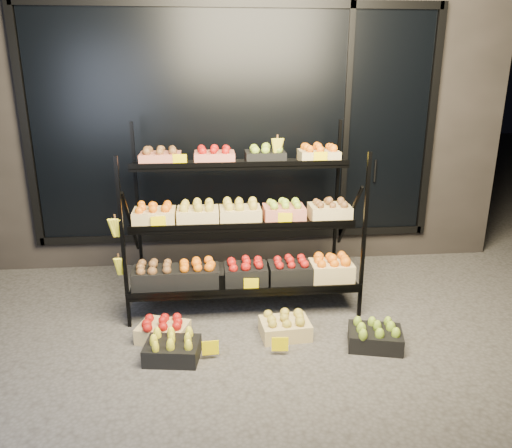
{
  "coord_description": "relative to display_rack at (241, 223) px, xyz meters",
  "views": [
    {
      "loc": [
        -0.3,
        -3.79,
        2.18
      ],
      "look_at": [
        0.12,
        0.55,
        0.79
      ],
      "focal_mm": 35.0,
      "sensor_mm": 36.0,
      "label": 1
    }
  ],
  "objects": [
    {
      "name": "floor_crate_midright",
      "position": [
        0.31,
        -0.71,
        -0.69
      ],
      "size": [
        0.43,
        0.33,
        0.2
      ],
      "rotation": [
        0.0,
        0.0,
        0.08
      ],
      "color": "#DDC37F",
      "rests_on": "ground"
    },
    {
      "name": "ground",
      "position": [
        0.01,
        -0.6,
        -0.79
      ],
      "size": [
        24.0,
        24.0,
        0.0
      ],
      "primitive_type": "plane",
      "color": "#514F4C",
      "rests_on": "ground"
    },
    {
      "name": "floor_crate_midleft",
      "position": [
        -0.61,
        -0.97,
        -0.69
      ],
      "size": [
        0.45,
        0.36,
        0.21
      ],
      "rotation": [
        0.0,
        0.0,
        -0.15
      ],
      "color": "black",
      "rests_on": "ground"
    },
    {
      "name": "building",
      "position": [
        0.01,
        1.99,
        0.96
      ],
      "size": [
        6.0,
        2.08,
        3.5
      ],
      "color": "#2D2826",
      "rests_on": "ground"
    },
    {
      "name": "tag_floor_a",
      "position": [
        -0.31,
        -1.0,
        -0.73
      ],
      "size": [
        0.13,
        0.01,
        0.12
      ],
      "primitive_type": "cube",
      "color": "#FBDC00",
      "rests_on": "ground"
    },
    {
      "name": "display_rack",
      "position": [
        0.0,
        0.0,
        0.0
      ],
      "size": [
        2.18,
        1.02,
        1.66
      ],
      "color": "black",
      "rests_on": "ground"
    },
    {
      "name": "tag_floor_b",
      "position": [
        0.23,
        -1.0,
        -0.73
      ],
      "size": [
        0.13,
        0.01,
        0.12
      ],
      "primitive_type": "cube",
      "color": "#FBDC00",
      "rests_on": "ground"
    },
    {
      "name": "floor_crate_right",
      "position": [
        1.01,
        -0.94,
        -0.69
      ],
      "size": [
        0.49,
        0.41,
        0.21
      ],
      "rotation": [
        0.0,
        0.0,
        -0.25
      ],
      "color": "black",
      "rests_on": "ground"
    },
    {
      "name": "floor_crate_left",
      "position": [
        -0.7,
        -0.67,
        -0.69
      ],
      "size": [
        0.46,
        0.4,
        0.2
      ],
      "rotation": [
        0.0,
        0.0,
        -0.32
      ],
      "color": "#DDC37F",
      "rests_on": "ground"
    }
  ]
}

